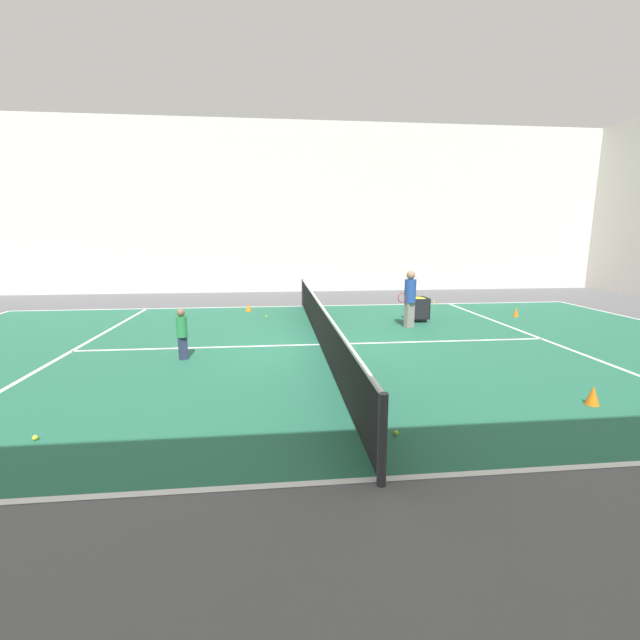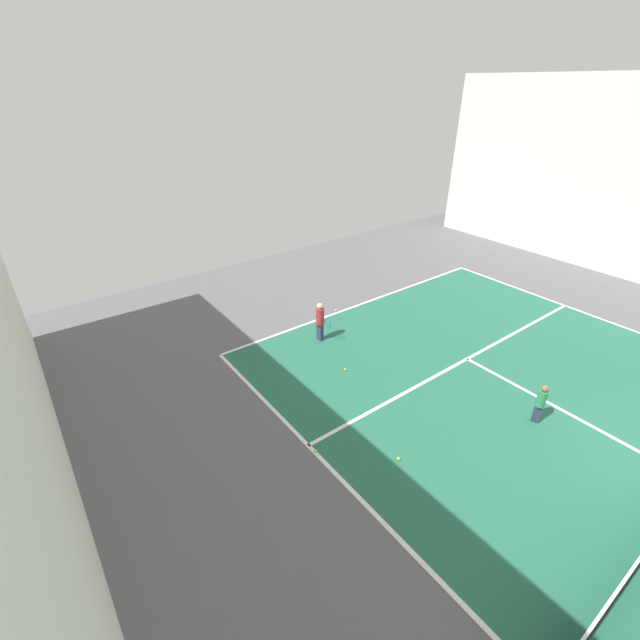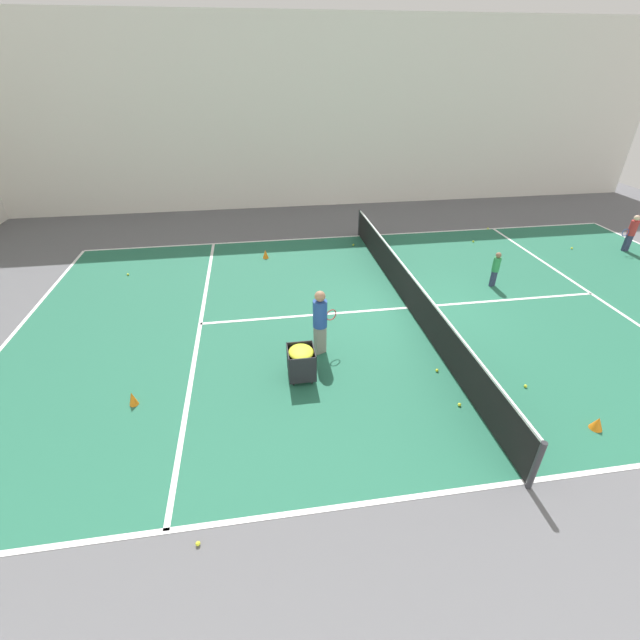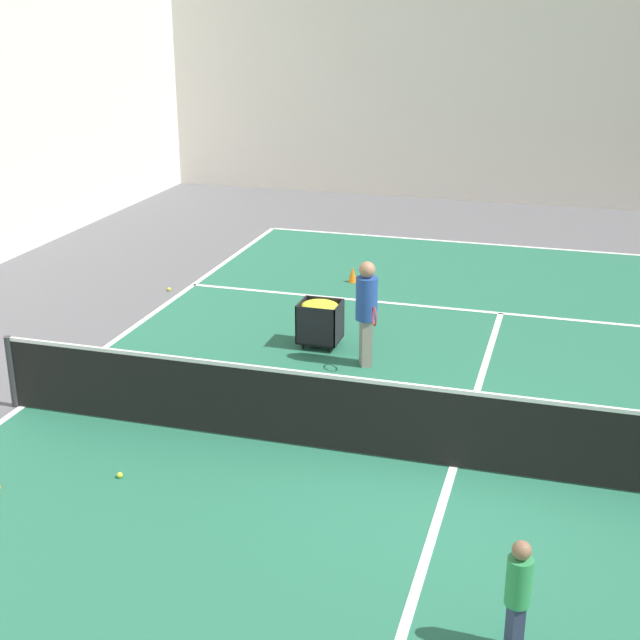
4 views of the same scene
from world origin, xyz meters
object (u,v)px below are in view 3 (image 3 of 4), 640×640
(player_near_baseline, at_px, (632,231))
(ball_cart, at_px, (301,357))
(tennis_net, at_px, (410,291))
(child_midcourt, at_px, (496,267))
(training_cone_1, at_px, (265,254))
(training_cone_0, at_px, (598,423))
(coach_at_net, at_px, (320,318))

(player_near_baseline, xyz_separation_m, ball_cart, (-5.50, 12.50, -0.22))
(tennis_net, distance_m, child_midcourt, 3.15)
(training_cone_1, bearing_deg, tennis_net, -137.94)
(player_near_baseline, distance_m, training_cone_1, 13.06)
(ball_cart, bearing_deg, training_cone_0, -114.00)
(coach_at_net, height_order, ball_cart, coach_at_net)
(player_near_baseline, xyz_separation_m, coach_at_net, (-4.62, 11.95, 0.17))
(child_midcourt, xyz_separation_m, training_cone_1, (3.24, 6.78, -0.47))
(tennis_net, distance_m, training_cone_1, 5.65)
(player_near_baseline, height_order, training_cone_1, player_near_baseline)
(coach_at_net, relative_size, child_midcourt, 1.49)
(coach_at_net, relative_size, ball_cart, 2.15)
(player_near_baseline, bearing_deg, training_cone_1, -8.94)
(player_near_baseline, bearing_deg, coach_at_net, 17.93)
(tennis_net, xyz_separation_m, training_cone_1, (4.18, 3.78, -0.37))
(tennis_net, height_order, child_midcourt, child_midcourt)
(child_midcourt, bearing_deg, training_cone_1, -50.99)
(child_midcourt, distance_m, training_cone_0, 6.02)
(player_near_baseline, xyz_separation_m, training_cone_0, (-7.85, 7.22, -0.62))
(tennis_net, height_order, coach_at_net, coach_at_net)
(tennis_net, relative_size, training_cone_1, 40.19)
(tennis_net, xyz_separation_m, child_midcourt, (0.94, -3.01, 0.10))
(tennis_net, distance_m, player_near_baseline, 9.65)
(child_midcourt, height_order, training_cone_1, child_midcourt)
(training_cone_0, xyz_separation_m, training_cone_1, (9.15, 5.75, 0.02))
(coach_at_net, distance_m, training_cone_1, 6.06)
(ball_cart, bearing_deg, coach_at_net, -31.73)
(tennis_net, bearing_deg, coach_at_net, 122.31)
(coach_at_net, bearing_deg, ball_cart, -146.01)
(tennis_net, relative_size, player_near_baseline, 9.12)
(player_near_baseline, distance_m, training_cone_0, 10.69)
(tennis_net, xyz_separation_m, training_cone_0, (-4.97, -1.98, -0.39))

